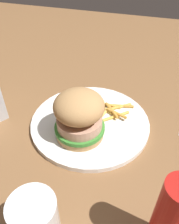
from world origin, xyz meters
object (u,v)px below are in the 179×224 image
(sandwich, at_px, (79,115))
(fries_pile, at_px, (111,109))
(plate, at_px, (90,124))
(ketchup_bottle, at_px, (170,219))
(drink_glass, at_px, (37,224))

(sandwich, bearing_deg, fries_pile, 153.52)
(plate, height_order, fries_pile, fries_pile)
(sandwich, relative_size, ketchup_bottle, 0.72)
(ketchup_bottle, bearing_deg, fries_pile, -153.26)
(fries_pile, xyz_separation_m, ketchup_bottle, (0.27, 0.13, 0.06))
(fries_pile, distance_m, drink_glass, 0.31)
(fries_pile, height_order, ketchup_bottle, ketchup_bottle)
(plate, bearing_deg, sandwich, -11.89)
(plate, distance_m, drink_glass, 0.26)
(plate, height_order, drink_glass, drink_glass)
(plate, relative_size, drink_glass, 2.90)
(sandwich, bearing_deg, ketchup_bottle, 46.76)
(drink_glass, xyz_separation_m, ketchup_bottle, (-0.04, 0.18, 0.03))
(sandwich, xyz_separation_m, ketchup_bottle, (0.17, 0.18, 0.01))
(plate, height_order, ketchup_bottle, ketchup_bottle)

